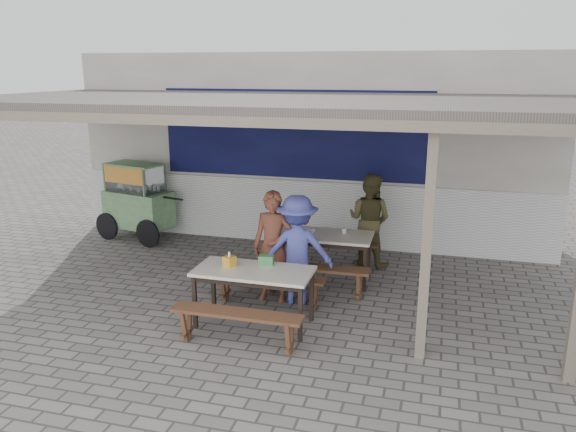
{
  "coord_description": "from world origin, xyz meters",
  "views": [
    {
      "loc": [
        2.44,
        -6.93,
        3.22
      ],
      "look_at": [
        0.28,
        0.9,
        1.07
      ],
      "focal_mm": 35.0,
      "sensor_mm": 36.0,
      "label": 1
    }
  ],
  "objects_px": {
    "tissue_box": "(229,261)",
    "condiment_jar": "(344,231)",
    "bench_left_wall": "(329,247)",
    "bench_right_street": "(237,320)",
    "table_right": "(254,275)",
    "patron_wall_side": "(369,220)",
    "table_left": "(322,239)",
    "bench_right_wall": "(269,282)",
    "bench_left_street": "(313,273)",
    "patron_right_table": "(297,249)",
    "vendor_cart": "(137,198)",
    "condiment_bowl": "(310,231)",
    "patron_street_side": "(273,247)",
    "donation_box": "(266,260)"
  },
  "relations": [
    {
      "from": "patron_right_table",
      "to": "condiment_jar",
      "type": "xyz_separation_m",
      "value": [
        0.48,
        1.04,
        0.02
      ]
    },
    {
      "from": "table_right",
      "to": "donation_box",
      "type": "bearing_deg",
      "value": 66.35
    },
    {
      "from": "bench_left_wall",
      "to": "donation_box",
      "type": "bearing_deg",
      "value": -101.44
    },
    {
      "from": "vendor_cart",
      "to": "patron_wall_side",
      "type": "height_order",
      "value": "patron_wall_side"
    },
    {
      "from": "bench_left_wall",
      "to": "vendor_cart",
      "type": "height_order",
      "value": "vendor_cart"
    },
    {
      "from": "bench_left_wall",
      "to": "condiment_bowl",
      "type": "height_order",
      "value": "condiment_bowl"
    },
    {
      "from": "donation_box",
      "to": "bench_left_street",
      "type": "bearing_deg",
      "value": 64.98
    },
    {
      "from": "patron_right_table",
      "to": "patron_street_side",
      "type": "bearing_deg",
      "value": -8.04
    },
    {
      "from": "bench_left_wall",
      "to": "bench_right_street",
      "type": "distance_m",
      "value": 3.1
    },
    {
      "from": "bench_right_wall",
      "to": "condiment_bowl",
      "type": "relative_size",
      "value": 9.57
    },
    {
      "from": "donation_box",
      "to": "condiment_bowl",
      "type": "distance_m",
      "value": 1.58
    },
    {
      "from": "table_right",
      "to": "patron_right_table",
      "type": "distance_m",
      "value": 0.94
    },
    {
      "from": "bench_right_street",
      "to": "table_right",
      "type": "bearing_deg",
      "value": 90.0
    },
    {
      "from": "bench_right_wall",
      "to": "condiment_jar",
      "type": "xyz_separation_m",
      "value": [
        0.83,
        1.28,
        0.45
      ]
    },
    {
      "from": "bench_right_street",
      "to": "condiment_bowl",
      "type": "distance_m",
      "value": 2.48
    },
    {
      "from": "tissue_box",
      "to": "condiment_jar",
      "type": "xyz_separation_m",
      "value": [
        1.17,
        1.87,
        -0.03
      ]
    },
    {
      "from": "patron_wall_side",
      "to": "condiment_jar",
      "type": "xyz_separation_m",
      "value": [
        -0.29,
        -0.8,
        0.01
      ]
    },
    {
      "from": "bench_left_wall",
      "to": "bench_right_street",
      "type": "height_order",
      "value": "same"
    },
    {
      "from": "bench_left_street",
      "to": "patron_right_table",
      "type": "bearing_deg",
      "value": -125.09
    },
    {
      "from": "bench_left_wall",
      "to": "condiment_bowl",
      "type": "xyz_separation_m",
      "value": [
        -0.18,
        -0.63,
        0.43
      ]
    },
    {
      "from": "bench_left_street",
      "to": "bench_left_wall",
      "type": "bearing_deg",
      "value": 90.0
    },
    {
      "from": "patron_street_side",
      "to": "patron_wall_side",
      "type": "bearing_deg",
      "value": 60.14
    },
    {
      "from": "patron_right_table",
      "to": "bench_right_wall",
      "type": "bearing_deg",
      "value": 19.7
    },
    {
      "from": "patron_street_side",
      "to": "bench_right_street",
      "type": "bearing_deg",
      "value": -89.57
    },
    {
      "from": "bench_left_street",
      "to": "tissue_box",
      "type": "relative_size",
      "value": 12.45
    },
    {
      "from": "bench_right_street",
      "to": "patron_right_table",
      "type": "distance_m",
      "value": 1.6
    },
    {
      "from": "table_left",
      "to": "condiment_jar",
      "type": "height_order",
      "value": "condiment_jar"
    },
    {
      "from": "patron_right_table",
      "to": "tissue_box",
      "type": "bearing_deg",
      "value": 35.69
    },
    {
      "from": "table_left",
      "to": "bench_right_wall",
      "type": "relative_size",
      "value": 0.97
    },
    {
      "from": "donation_box",
      "to": "table_left",
      "type": "bearing_deg",
      "value": 75.19
    },
    {
      "from": "bench_left_street",
      "to": "patron_wall_side",
      "type": "height_order",
      "value": "patron_wall_side"
    },
    {
      "from": "patron_wall_side",
      "to": "patron_street_side",
      "type": "bearing_deg",
      "value": 77.24
    },
    {
      "from": "table_right",
      "to": "condiment_bowl",
      "type": "height_order",
      "value": "condiment_bowl"
    },
    {
      "from": "vendor_cart",
      "to": "patron_street_side",
      "type": "xyz_separation_m",
      "value": [
        3.38,
        -2.16,
        -0.01
      ]
    },
    {
      "from": "bench_left_street",
      "to": "bench_right_street",
      "type": "xyz_separation_m",
      "value": [
        -0.52,
        -1.77,
        -0.0
      ]
    },
    {
      "from": "table_right",
      "to": "condiment_bowl",
      "type": "bearing_deg",
      "value": 79.97
    },
    {
      "from": "table_right",
      "to": "vendor_cart",
      "type": "xyz_separation_m",
      "value": [
        -3.37,
        2.99,
        0.13
      ]
    },
    {
      "from": "patron_wall_side",
      "to": "vendor_cart",
      "type": "bearing_deg",
      "value": 14.14
    },
    {
      "from": "condiment_bowl",
      "to": "tissue_box",
      "type": "bearing_deg",
      "value": -110.61
    },
    {
      "from": "bench_right_wall",
      "to": "patron_right_table",
      "type": "distance_m",
      "value": 0.6
    },
    {
      "from": "bench_left_wall",
      "to": "tissue_box",
      "type": "height_order",
      "value": "tissue_box"
    },
    {
      "from": "bench_left_street",
      "to": "patron_wall_side",
      "type": "distance_m",
      "value": 1.74
    },
    {
      "from": "patron_right_table",
      "to": "condiment_bowl",
      "type": "bearing_deg",
      "value": -102.67
    },
    {
      "from": "table_right",
      "to": "patron_wall_side",
      "type": "height_order",
      "value": "patron_wall_side"
    },
    {
      "from": "bench_left_wall",
      "to": "patron_wall_side",
      "type": "distance_m",
      "value": 0.81
    },
    {
      "from": "patron_right_table",
      "to": "condiment_jar",
      "type": "height_order",
      "value": "patron_right_table"
    },
    {
      "from": "bench_right_street",
      "to": "patron_right_table",
      "type": "height_order",
      "value": "patron_right_table"
    },
    {
      "from": "patron_wall_side",
      "to": "patron_right_table",
      "type": "height_order",
      "value": "patron_wall_side"
    },
    {
      "from": "condiment_jar",
      "to": "condiment_bowl",
      "type": "relative_size",
      "value": 0.48
    },
    {
      "from": "patron_street_side",
      "to": "table_right",
      "type": "bearing_deg",
      "value": -89.79
    }
  ]
}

